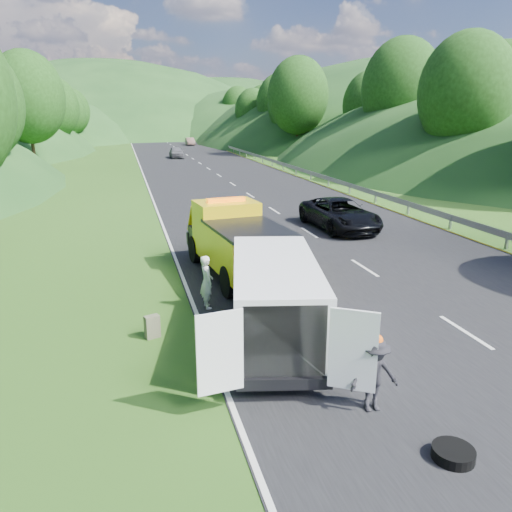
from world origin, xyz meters
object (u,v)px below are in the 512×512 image
object	(u,v)px
tow_truck	(236,240)
woman	(207,308)
spare_tire	(452,459)
child	(260,332)
white_van	(275,297)
passing_suv	(339,229)
suitcase	(152,327)
worker	(372,410)

from	to	relation	value
tow_truck	woman	bearing A→B (deg)	-124.73
spare_tire	child	bearing A→B (deg)	107.77
white_van	passing_suv	distance (m)	13.71
spare_tire	suitcase	bearing A→B (deg)	126.94
child	worker	xyz separation A→B (m)	(1.22, -4.13, 0.00)
worker	spare_tire	bearing A→B (deg)	-67.19
tow_truck	passing_suv	size ratio (longest dim) A/B	1.17
white_van	tow_truck	bearing A→B (deg)	99.45
child	passing_suv	xyz separation A→B (m)	(7.22, 11.01, 0.00)
woman	suitcase	bearing A→B (deg)	128.47
white_van	worker	bearing A→B (deg)	-60.92
white_van	spare_tire	xyz separation A→B (m)	(1.67, -5.15, -1.27)
suitcase	tow_truck	bearing A→B (deg)	54.52
suitcase	passing_suv	bearing A→B (deg)	46.46
worker	suitcase	xyz separation A→B (m)	(-4.06, 4.56, 0.31)
suitcase	woman	bearing A→B (deg)	44.21
tow_truck	worker	xyz separation A→B (m)	(0.71, -9.27, -1.31)
woman	passing_suv	bearing A→B (deg)	-48.82
tow_truck	worker	bearing A→B (deg)	-92.28
tow_truck	white_van	distance (m)	5.83
woman	worker	bearing A→B (deg)	-165.50
tow_truck	passing_suv	bearing A→B (deg)	34.60
passing_suv	suitcase	bearing A→B (deg)	-136.56
tow_truck	passing_suv	world-z (taller)	tow_truck
woman	child	size ratio (longest dim) A/B	1.75
woman	spare_tire	world-z (taller)	woman
tow_truck	spare_tire	world-z (taller)	tow_truck
white_van	suitcase	bearing A→B (deg)	172.31
tow_truck	suitcase	size ratio (longest dim) A/B	10.34
child	suitcase	distance (m)	2.89
child	passing_suv	world-z (taller)	passing_suv
white_van	suitcase	world-z (taller)	white_van
suitcase	spare_tire	distance (m)	7.85
tow_truck	worker	size ratio (longest dim) A/B	4.14
worker	passing_suv	size ratio (longest dim) A/B	0.28
woman	suitcase	size ratio (longest dim) A/B	2.65
child	suitcase	world-z (taller)	suitcase
worker	passing_suv	bearing A→B (deg)	70.31
child	spare_tire	xyz separation A→B (m)	(1.87, -5.84, 0.00)
tow_truck	passing_suv	xyz separation A→B (m)	(6.71, 5.88, -1.31)
woman	spare_tire	size ratio (longest dim) A/B	2.25
white_van	suitcase	size ratio (longest dim) A/B	10.88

